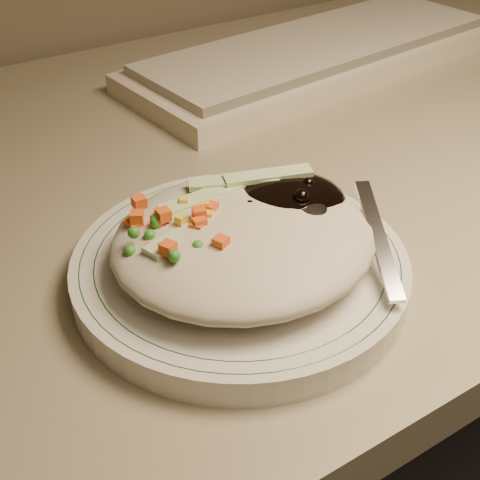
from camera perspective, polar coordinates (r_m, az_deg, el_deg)
desk at (r=0.77m, az=-4.56°, el=-6.71°), size 1.40×0.70×0.74m
plate at (r=0.49m, az=0.00°, el=-2.46°), size 0.25×0.25×0.02m
plate_rim at (r=0.49m, az=0.00°, el=-1.53°), size 0.23×0.23×0.00m
meal at (r=0.48m, az=0.49°, el=0.67°), size 0.21×0.19×0.05m
keyboard at (r=0.88m, az=6.80°, el=15.50°), size 0.53×0.23×0.04m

